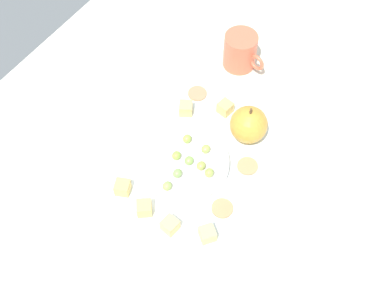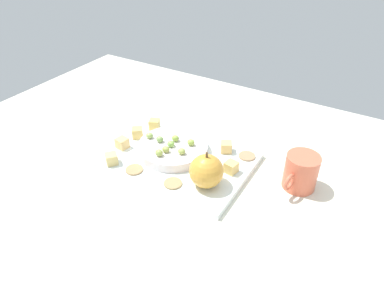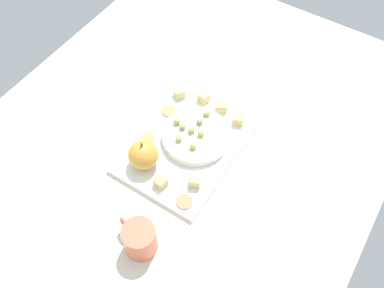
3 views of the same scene
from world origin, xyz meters
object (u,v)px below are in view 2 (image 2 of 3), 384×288
Objects in this scene: cheese_cube_2 at (226,147)px; grape_2 at (171,144)px; apple_whole at (206,171)px; grape_7 at (181,151)px; grape_1 at (160,139)px; grape_0 at (166,149)px; serving_dish at (173,148)px; cracker_0 at (173,183)px; cheese_cube_3 at (231,167)px; grape_4 at (191,142)px; grape_3 at (150,135)px; grape_5 at (159,153)px; cheese_cube_4 at (112,159)px; cheese_cube_0 at (122,143)px; cup at (301,172)px; platter at (180,160)px; cracker_1 at (134,170)px; cracker_2 at (247,156)px; grape_6 at (175,138)px; cheese_cube_5 at (154,124)px; cheese_cube_1 at (137,133)px.

cheese_cube_2 is 14.06cm from grape_2.
apple_whole is 2.83× the size of cheese_cube_2.
grape_1 is at bearing -12.26° from grape_7.
grape_0 is at bearing -14.09° from apple_whole.
cracker_0 is at bearing 123.06° from serving_dish.
cheese_cube_3 is 1.44× the size of grape_4.
grape_5 is at bearing 142.36° from grape_3.
serving_dish is 6.54× the size of cheese_cube_4.
grape_5 reaches higher than cheese_cube_0.
cheese_cube_2 is 19.47cm from cup.
grape_0 is (2.42, 2.45, 3.90)cm from platter.
cheese_cube_3 is 0.66× the size of cracker_1.
grape_5 is at bearing 19.39° from cup.
cheese_cube_2 is 0.26× the size of cup.
apple_whole is 4.09× the size of grape_2.
grape_4 reaches higher than serving_dish.
cheese_cube_2 reaches higher than cracker_2.
grape_1 is at bearing 9.78° from cup.
grape_0 is 1.00× the size of grape_5.
grape_0 is at bearing 158.55° from grape_3.
grape_6 is at bearing -143.57° from grape_1.
cheese_cube_0 is at bearing 25.58° from grape_1.
cheese_cube_0 and cheese_cube_4 have the same top height.
grape_0 and grape_3 have the same top height.
grape_1 is at bearing 22.66° from cracker_2.
grape_3 is at bearing -21.45° from grape_0.
grape_1 is 3.95cm from grape_6.
cheese_cube_5 is (10.70, -6.77, 0.17)cm from serving_dish.
cracker_2 is (-10.14, -18.12, 0.00)cm from cracker_0.
cheese_cube_1 is at bearing -1.26° from cheese_cube_3.
cheese_cube_0 is 10.01cm from grape_1.
cheese_cube_3 is at bearing -179.31° from serving_dish.
grape_3 is at bearing -37.64° from grape_5.
grape_5 is at bearing 61.00° from grape_4.
apple_whole is 21.16cm from cup.
platter is 4.50× the size of apple_whole.
grape_0 is (11.02, 10.57, 1.78)cm from cheese_cube_2.
grape_5 is (-6.58, 5.07, 0.09)cm from grape_3.
cheese_cube_0 reaches higher than platter.
serving_dish is 18.63cm from cracker_2.
grape_4 is 4.43cm from grape_6.
cheese_cube_3 is (-2.84, -6.95, -2.47)cm from apple_whole.
grape_4 is (-16.19, -1.08, 1.85)cm from cheese_cube_1.
grape_5 is at bearing 130.13° from cheese_cube_5.
grape_1 is at bearing -43.32° from cracker_0.
cheese_cube_1 is at bearing -30.98° from cracker_0.
grape_4 is at bearing -174.85° from grape_6.
cheese_cube_2 is 1.44× the size of grape_0.
grape_1 is (3.39, 0.85, 1.97)cm from serving_dish.
cheese_cube_5 is 15.28cm from grape_0.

